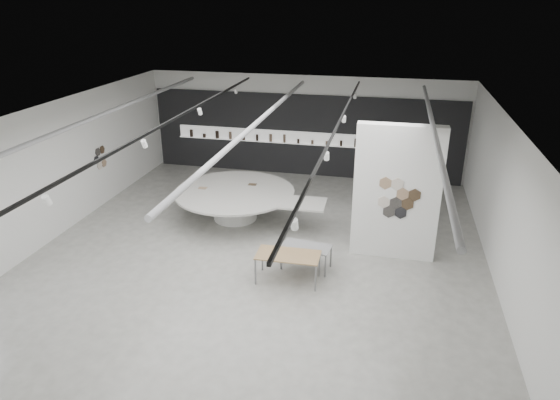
% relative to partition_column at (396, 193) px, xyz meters
% --- Properties ---
extents(room, '(12.02, 14.02, 3.82)m').
position_rel_partition_column_xyz_m(room, '(-3.59, -1.00, 0.27)').
color(room, '#A2A199').
rests_on(room, ground).
extents(back_wall_display, '(11.80, 0.27, 3.10)m').
position_rel_partition_column_xyz_m(back_wall_display, '(-3.58, 5.94, -0.26)').
color(back_wall_display, black).
rests_on(back_wall_display, ground).
extents(partition_column, '(2.20, 0.38, 3.60)m').
position_rel_partition_column_xyz_m(partition_column, '(0.00, 0.00, 0.00)').
color(partition_column, white).
rests_on(partition_column, ground).
extents(display_island, '(4.80, 3.79, 0.95)m').
position_rel_partition_column_xyz_m(display_island, '(-4.74, 1.32, -1.19)').
color(display_island, white).
rests_on(display_island, ground).
extents(sample_table_wood, '(1.55, 0.79, 0.72)m').
position_rel_partition_column_xyz_m(sample_table_wood, '(-2.44, -1.89, -1.13)').
color(sample_table_wood, '#9C7B50').
rests_on(sample_table_wood, ground).
extents(sample_table_stone, '(1.30, 0.77, 0.63)m').
position_rel_partition_column_xyz_m(sample_table_stone, '(-2.11, -1.20, -1.22)').
color(sample_table_stone, gray).
rests_on(sample_table_stone, ground).
extents(kitchen_counter, '(1.83, 0.73, 1.44)m').
position_rel_partition_column_xyz_m(kitchen_counter, '(-0.25, 5.53, -1.28)').
color(kitchen_counter, white).
rests_on(kitchen_counter, ground).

